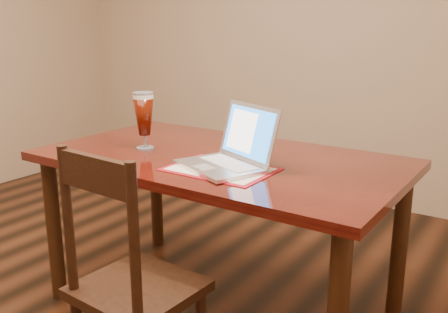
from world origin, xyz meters
The scene contains 2 objects.
dining_table centered at (0.53, 0.61, 0.70)m, with size 1.70×0.97×1.07m.
dining_chair centered at (0.60, -0.08, 0.46)m, with size 0.44×0.43×0.99m.
Camera 1 is at (1.79, -1.26, 1.39)m, focal length 40.00 mm.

